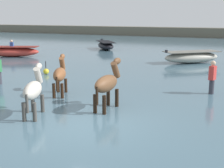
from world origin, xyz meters
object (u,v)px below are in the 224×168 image
object	(u,v)px
horse_flank_chestnut	(60,75)
boat_far_inshore	(106,45)
person_spectator_far	(212,80)
horse_trailing_pinto	(33,91)
channel_buoy	(46,71)
boat_mid_channel	(11,51)
boat_distant_west	(192,57)
horse_lead_bay	(107,85)

from	to	relation	value
horse_flank_chestnut	boat_far_inshore	world-z (taller)	horse_flank_chestnut
person_spectator_far	boat_far_inshore	bearing A→B (deg)	129.72
horse_trailing_pinto	channel_buoy	bearing A→B (deg)	123.30
boat_mid_channel	channel_buoy	xyz separation A→B (m)	(6.65, -4.81, -0.22)
person_spectator_far	boat_mid_channel	bearing A→B (deg)	159.84
boat_far_inshore	boat_distant_west	xyz separation A→B (m)	(8.62, -5.10, 0.02)
channel_buoy	horse_flank_chestnut	bearing A→B (deg)	-46.79
boat_mid_channel	channel_buoy	bearing A→B (deg)	-35.87
person_spectator_far	boat_distant_west	bearing A→B (deg)	105.47
horse_lead_bay	channel_buoy	bearing A→B (deg)	142.66
boat_far_inshore	boat_distant_west	size ratio (longest dim) A/B	0.92
boat_distant_west	horse_flank_chestnut	bearing A→B (deg)	-106.83
horse_flank_chestnut	channel_buoy	world-z (taller)	horse_flank_chestnut
channel_buoy	horse_lead_bay	bearing A→B (deg)	-37.34
horse_lead_bay	person_spectator_far	size ratio (longest dim) A/B	1.18
horse_lead_bay	horse_flank_chestnut	bearing A→B (deg)	158.93
horse_flank_chestnut	horse_lead_bay	bearing A→B (deg)	-21.07
boat_distant_west	channel_buoy	xyz separation A→B (m)	(-6.25, -7.17, -0.22)
horse_trailing_pinto	boat_distant_west	world-z (taller)	horse_trailing_pinto
horse_lead_bay	boat_mid_channel	xyz separation A→B (m)	(-12.21, 9.05, -0.45)
horse_lead_bay	boat_distant_west	xyz separation A→B (m)	(0.70, 11.41, -0.45)
horse_trailing_pinto	boat_mid_channel	bearing A→B (deg)	134.60
horse_lead_bay	horse_flank_chestnut	distance (m)	2.64
person_spectator_far	channel_buoy	bearing A→B (deg)	175.05
horse_trailing_pinto	boat_mid_channel	size ratio (longest dim) A/B	0.43
horse_trailing_pinto	channel_buoy	world-z (taller)	horse_trailing_pinto
horse_trailing_pinto	horse_flank_chestnut	xyz separation A→B (m)	(-0.72, 2.51, -0.01)
horse_lead_bay	horse_trailing_pinto	bearing A→B (deg)	-138.34
horse_lead_bay	boat_distant_west	size ratio (longest dim) A/B	0.51
boat_mid_channel	horse_lead_bay	bearing A→B (deg)	-36.54
horse_lead_bay	person_spectator_far	distance (m)	4.55
horse_lead_bay	boat_mid_channel	distance (m)	15.20
horse_trailing_pinto	boat_distant_west	size ratio (longest dim) A/B	0.49
boat_far_inshore	channel_buoy	xyz separation A→B (m)	(2.36, -12.27, -0.20)
horse_trailing_pinto	horse_flank_chestnut	distance (m)	2.61
horse_trailing_pinto	person_spectator_far	world-z (taller)	horse_trailing_pinto
horse_flank_chestnut	horse_trailing_pinto	bearing A→B (deg)	-74.03
channel_buoy	boat_distant_west	bearing A→B (deg)	48.92
boat_mid_channel	channel_buoy	world-z (taller)	boat_mid_channel
horse_trailing_pinto	horse_flank_chestnut	world-z (taller)	horse_trailing_pinto
horse_flank_chestnut	boat_mid_channel	world-z (taller)	horse_flank_chestnut
boat_mid_channel	channel_buoy	size ratio (longest dim) A/B	6.26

